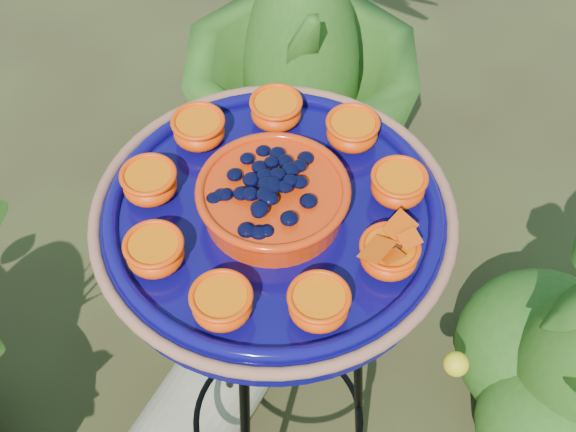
# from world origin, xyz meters

# --- Properties ---
(tripod_stand) EXTENTS (0.36, 0.37, 0.88)m
(tripod_stand) POSITION_xyz_m (-0.10, 0.06, 0.53)
(tripod_stand) COLOR black
(tripod_stand) RESTS_ON ground
(feeder_dish) EXTENTS (0.51, 0.51, 0.10)m
(feeder_dish) POSITION_xyz_m (-0.10, 0.06, 0.92)
(feeder_dish) COLOR #0B0756
(feeder_dish) RESTS_ON tripod_stand
(driftwood_log) EXTENTS (0.64, 0.35, 0.20)m
(driftwood_log) POSITION_xyz_m (0.00, 0.29, 0.10)
(driftwood_log) COLOR tan
(driftwood_log) RESTS_ON ground
(shrub_back_right) EXTENTS (0.80, 0.80, 1.08)m
(shrub_back_right) POSITION_xyz_m (0.58, 0.61, 0.54)
(shrub_back_right) COLOR #235516
(shrub_back_right) RESTS_ON ground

